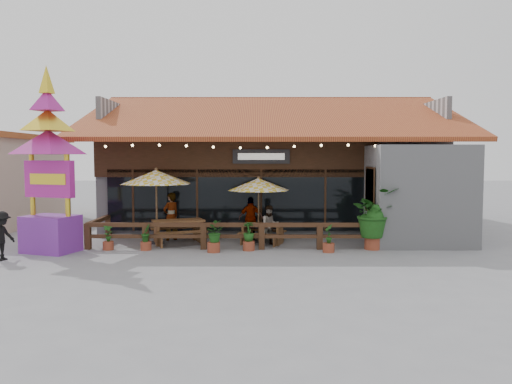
{
  "coord_description": "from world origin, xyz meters",
  "views": [
    {
      "loc": [
        -0.64,
        -17.52,
        3.17
      ],
      "look_at": [
        -0.7,
        1.5,
        1.84
      ],
      "focal_mm": 35.0,
      "sensor_mm": 36.0,
      "label": 1
    }
  ],
  "objects_px": {
    "tropical_plant": "(373,214)",
    "pedestrian": "(2,236)",
    "umbrella_left": "(156,177)",
    "picnic_table_right": "(262,230)",
    "thai_sign_tower": "(48,147)",
    "picnic_table_left": "(178,228)",
    "umbrella_right": "(259,185)"
  },
  "relations": [
    {
      "from": "umbrella_left",
      "to": "pedestrian",
      "type": "relative_size",
      "value": 2.29
    },
    {
      "from": "umbrella_left",
      "to": "picnic_table_right",
      "type": "bearing_deg",
      "value": -0.16
    },
    {
      "from": "picnic_table_right",
      "to": "pedestrian",
      "type": "distance_m",
      "value": 8.6
    },
    {
      "from": "umbrella_right",
      "to": "umbrella_left",
      "type": "bearing_deg",
      "value": -176.32
    },
    {
      "from": "tropical_plant",
      "to": "thai_sign_tower",
      "type": "bearing_deg",
      "value": -177.24
    },
    {
      "from": "umbrella_left",
      "to": "pedestrian",
      "type": "xyz_separation_m",
      "value": [
        -4.16,
        -3.03,
        -1.68
      ]
    },
    {
      "from": "tropical_plant",
      "to": "pedestrian",
      "type": "height_order",
      "value": "tropical_plant"
    },
    {
      "from": "tropical_plant",
      "to": "pedestrian",
      "type": "bearing_deg",
      "value": -170.96
    },
    {
      "from": "umbrella_left",
      "to": "picnic_table_left",
      "type": "distance_m",
      "value": 2.01
    },
    {
      "from": "thai_sign_tower",
      "to": "umbrella_right",
      "type": "bearing_deg",
      "value": 15.37
    },
    {
      "from": "picnic_table_right",
      "to": "picnic_table_left",
      "type": "bearing_deg",
      "value": -179.6
    },
    {
      "from": "picnic_table_left",
      "to": "thai_sign_tower",
      "type": "xyz_separation_m",
      "value": [
        -4.01,
        -1.64,
        2.92
      ]
    },
    {
      "from": "picnic_table_right",
      "to": "thai_sign_tower",
      "type": "bearing_deg",
      "value": -166.83
    },
    {
      "from": "umbrella_right",
      "to": "picnic_table_right",
      "type": "relative_size",
      "value": 1.48
    },
    {
      "from": "pedestrian",
      "to": "tropical_plant",
      "type": "bearing_deg",
      "value": -67.18
    },
    {
      "from": "umbrella_left",
      "to": "umbrella_right",
      "type": "height_order",
      "value": "umbrella_left"
    },
    {
      "from": "picnic_table_left",
      "to": "pedestrian",
      "type": "distance_m",
      "value": 5.8
    },
    {
      "from": "umbrella_right",
      "to": "picnic_table_right",
      "type": "height_order",
      "value": "umbrella_right"
    },
    {
      "from": "picnic_table_right",
      "to": "tropical_plant",
      "type": "distance_m",
      "value": 4.03
    },
    {
      "from": "umbrella_left",
      "to": "umbrella_right",
      "type": "xyz_separation_m",
      "value": [
        3.74,
        0.24,
        -0.28
      ]
    },
    {
      "from": "tropical_plant",
      "to": "pedestrian",
      "type": "distance_m",
      "value": 12.01
    },
    {
      "from": "picnic_table_left",
      "to": "thai_sign_tower",
      "type": "bearing_deg",
      "value": -157.76
    },
    {
      "from": "picnic_table_right",
      "to": "tropical_plant",
      "type": "height_order",
      "value": "tropical_plant"
    },
    {
      "from": "picnic_table_left",
      "to": "tropical_plant",
      "type": "xyz_separation_m",
      "value": [
        6.89,
        -1.11,
        0.63
      ]
    },
    {
      "from": "pedestrian",
      "to": "thai_sign_tower",
      "type": "bearing_deg",
      "value": -21.31
    },
    {
      "from": "thai_sign_tower",
      "to": "tropical_plant",
      "type": "relative_size",
      "value": 3.11
    },
    {
      "from": "picnic_table_left",
      "to": "umbrella_right",
      "type": "bearing_deg",
      "value": 5.29
    },
    {
      "from": "picnic_table_right",
      "to": "tropical_plant",
      "type": "bearing_deg",
      "value": -16.63
    },
    {
      "from": "thai_sign_tower",
      "to": "pedestrian",
      "type": "relative_size",
      "value": 4.38
    },
    {
      "from": "umbrella_right",
      "to": "picnic_table_right",
      "type": "xyz_separation_m",
      "value": [
        0.14,
        -0.25,
        -1.67
      ]
    },
    {
      "from": "umbrella_right",
      "to": "tropical_plant",
      "type": "xyz_separation_m",
      "value": [
        3.94,
        -1.39,
        -0.94
      ]
    },
    {
      "from": "umbrella_right",
      "to": "picnic_table_right",
      "type": "distance_m",
      "value": 1.69
    }
  ]
}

